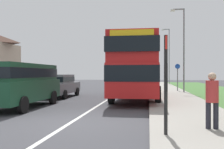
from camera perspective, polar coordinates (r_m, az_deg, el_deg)
name	(u,v)px	position (r m, az deg, el deg)	size (l,w,h in m)	color
ground_plane	(72,122)	(8.84, -9.04, -10.50)	(120.00, 120.00, 0.00)	#424247
lane_marking_centre	(109,99)	(16.58, -0.78, -5.49)	(0.14, 60.00, 0.01)	silver
pavement_near_side	(179,103)	(14.48, 14.68, -6.10)	(3.20, 68.00, 0.12)	#9E998E
double_decker_bus	(137,66)	(16.58, 5.56, 1.90)	(2.80, 10.17, 3.70)	red
parked_van_dark_green	(21,82)	(12.99, -19.66, -1.49)	(2.11, 5.35, 2.11)	#19472D
parked_car_grey	(59,85)	(18.19, -11.73, -2.24)	(1.89, 4.59, 1.58)	slate
pedestrian_at_stop	(212,98)	(7.55, 21.48, -4.87)	(0.34, 0.34, 1.67)	#23232D
bus_stop_sign	(166,78)	(6.49, 11.94, -0.68)	(0.09, 0.52, 2.60)	black
cycle_route_sign	(178,76)	(23.30, 14.45, -0.36)	(0.44, 0.08, 2.52)	slate
street_lamp_mid	(183,45)	(21.97, 15.50, 6.48)	(1.14, 0.20, 7.03)	slate
street_lamp_far	(168,53)	(38.31, 12.52, 4.68)	(1.14, 0.20, 8.21)	slate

